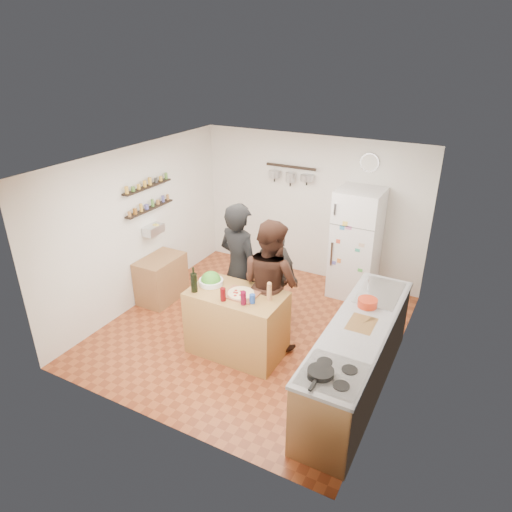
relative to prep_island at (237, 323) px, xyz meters
The scene contains 26 objects.
room_shell 1.24m from the prep_island, 93.92° to the left, with size 4.20×4.20×4.20m.
prep_island is the anchor object (origin of this frame).
pizza_board 0.47m from the prep_island, 14.04° to the right, with size 0.42×0.34×0.02m, color brown.
pizza 0.49m from the prep_island, 14.04° to the right, with size 0.34×0.34×0.02m, color beige.
salad_bowl 0.65m from the prep_island, behind, with size 0.32×0.32×0.06m, color silver.
wine_bottle 0.80m from the prep_island, 156.25° to the right, with size 0.08×0.08×0.26m, color black.
wine_glass_near 0.59m from the prep_island, 101.77° to the right, with size 0.07×0.07×0.17m, color #4F060A.
wine_glass_far 0.62m from the prep_island, 42.27° to the right, with size 0.07×0.07×0.17m, color #4E061C.
pepper_mill 0.72m from the prep_island, ahead, with size 0.06×0.06×0.20m, color #AB7447.
salt_canister 0.61m from the prep_island, 21.80° to the right, with size 0.07×0.07×0.12m, color #1B3C94.
person_left 0.77m from the prep_island, 115.77° to the left, with size 0.71×0.46×1.94m, color black.
person_center 0.69m from the prep_island, 58.08° to the left, with size 0.88×0.69×1.82m, color black.
person_back 1.06m from the prep_island, 84.35° to the left, with size 0.90×0.38×1.54m, color #2E2B29.
counter_run 1.63m from the prep_island, ahead, with size 0.63×2.63×0.90m, color #9E7042.
stove_top 1.94m from the prep_island, 29.85° to the right, with size 0.60×0.62×0.02m, color white.
skillet 1.90m from the prep_island, 33.16° to the right, with size 0.26×0.26×0.05m, color black.
sink 1.90m from the prep_island, 27.80° to the left, with size 0.50×0.80×0.03m, color silver.
cutting_board 1.70m from the prep_island, ahead, with size 0.30×0.40×0.02m, color brown.
red_bowl 1.73m from the prep_island, 16.00° to the left, with size 0.24×0.24×0.10m, color #AE2C13.
fridge 2.52m from the prep_island, 69.06° to the left, with size 0.70×0.68×1.80m, color white.
wall_clock 3.26m from the prep_island, 71.48° to the left, with size 0.30×0.30×0.03m, color silver.
spice_shelf_lower 2.38m from the prep_island, 159.10° to the left, with size 0.12×1.00×0.03m, color black.
spice_shelf_upper 2.55m from the prep_island, 159.10° to the left, with size 0.12×1.00×0.03m, color black.
produce_basket 2.22m from the prep_island, 158.81° to the left, with size 0.18×0.35×0.14m, color silver.
side_table 1.92m from the prep_island, 160.10° to the left, with size 0.50×0.80×0.73m, color #9D6D42.
pot_rack 3.00m from the prep_island, 99.21° to the left, with size 0.90×0.04×0.04m, color black.
Camera 1 is at (2.70, -4.96, 3.83)m, focal length 32.00 mm.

